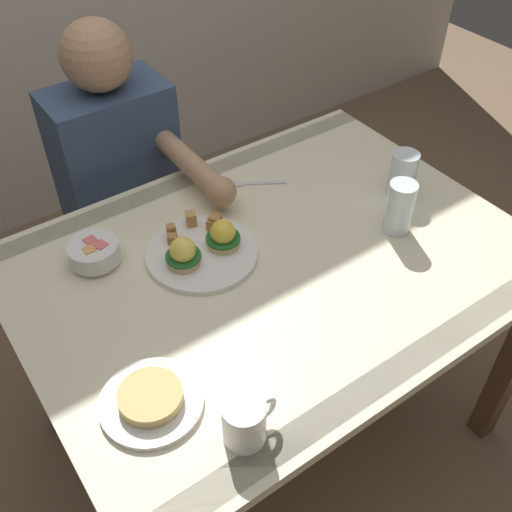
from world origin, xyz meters
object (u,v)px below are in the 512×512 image
fork (254,183)px  fruit_bowl (94,253)px  water_glass_near (402,176)px  diner_person (125,184)px  dining_table (273,290)px  side_plate (151,400)px  eggs_benedict_plate (202,248)px  water_glass_far (399,211)px  coffee_mug (245,420)px

fork → fruit_bowl: bearing=-175.3°
fruit_bowl → water_glass_near: water_glass_near is taller
water_glass_near → diner_person: 0.81m
dining_table → fork: (0.13, 0.28, 0.11)m
fruit_bowl → side_plate: size_ratio=0.60×
fork → side_plate: side_plate is taller
eggs_benedict_plate → fork: size_ratio=1.91×
water_glass_far → diner_person: size_ratio=0.12×
fruit_bowl → water_glass_near: size_ratio=0.96×
coffee_mug → fork: (0.45, 0.62, -0.05)m
eggs_benedict_plate → fork: eggs_benedict_plate is taller
fork → water_glass_near: bearing=-41.1°
dining_table → eggs_benedict_plate: size_ratio=4.44×
fork → side_plate: size_ratio=0.71×
fruit_bowl → coffee_mug: coffee_mug is taller
diner_person → dining_table: bearing=-79.3°
eggs_benedict_plate → water_glass_far: (0.45, -0.20, 0.04)m
fork → water_glass_near: water_glass_near is taller
water_glass_near → water_glass_far: water_glass_far is taller
dining_table → water_glass_far: (0.32, -0.09, 0.17)m
dining_table → diner_person: size_ratio=1.05×
dining_table → coffee_mug: size_ratio=10.78×
eggs_benedict_plate → diner_person: bearing=87.8°
eggs_benedict_plate → water_glass_near: size_ratio=2.16×
side_plate → dining_table: bearing=23.6°
water_glass_far → coffee_mug: bearing=-158.0°
eggs_benedict_plate → coffee_mug: bearing=-112.4°
side_plate → diner_person: (0.32, 0.79, -0.10)m
fork → coffee_mug: bearing=-126.2°
eggs_benedict_plate → side_plate: size_ratio=1.35×
fruit_bowl → fork: size_ratio=0.85×
fruit_bowl → coffee_mug: bearing=-86.8°
coffee_mug → water_glass_near: 0.83m
eggs_benedict_plate → fork: bearing=31.7°
water_glass_far → fork: bearing=116.6°
eggs_benedict_plate → diner_person: (0.02, 0.49, -0.11)m
fruit_bowl → water_glass_far: bearing=-25.8°
dining_table → coffee_mug: coffee_mug is taller
dining_table → eggs_benedict_plate: 0.22m
water_glass_far → diner_person: (-0.43, 0.69, -0.15)m
water_glass_near → dining_table: bearing=-177.9°
eggs_benedict_plate → water_glass_near: (0.57, -0.10, 0.03)m
dining_table → water_glass_far: bearing=-15.4°
fork → water_glass_far: bearing=-63.4°
fruit_bowl → water_glass_far: size_ratio=0.86×
fork → water_glass_far: water_glass_far is taller
eggs_benedict_plate → water_glass_far: water_glass_far is taller
coffee_mug → diner_person: diner_person is taller
coffee_mug → diner_person: bearing=77.7°
side_plate → diner_person: size_ratio=0.18×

